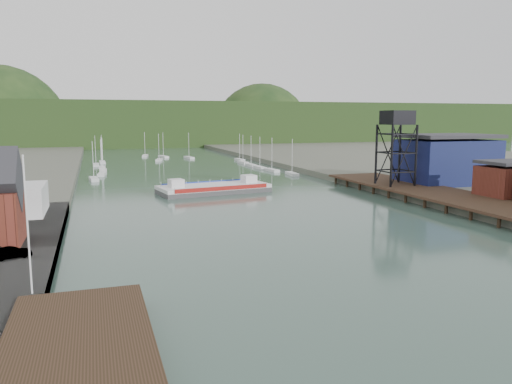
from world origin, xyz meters
TOP-DOWN VIEW (x-y plane):
  - ground at (0.00, 0.00)m, footprint 600.00×600.00m
  - west_stage at (-29.00, 0.00)m, footprint 10.00×18.00m
  - east_pier at (37.00, 45.00)m, footprint 14.00×70.00m
  - flagpole at (-33.00, 10.00)m, footprint 0.16×0.16m
  - lift_tower at (35.00, 58.00)m, footprint 6.50×6.50m
  - blue_shed at (50.00, 60.00)m, footprint 20.50×14.50m
  - marina_sailboats at (0.08, 138.46)m, footprint 57.71×92.65m
  - distant_hills at (-3.98, 301.35)m, footprint 500.00×120.00m
  - chain_ferry at (-2.02, 72.83)m, footprint 25.64×13.54m
  - car_west_b at (-36.21, 22.45)m, footprint 4.04×2.43m

SIDE VIEW (x-z plane):
  - ground at x=0.00m, z-range 0.00..0.00m
  - marina_sailboats at x=0.08m, z-range -0.10..0.80m
  - west_stage at x=-29.00m, z-range 0.00..1.80m
  - chain_ferry at x=-2.02m, z-range -0.75..2.76m
  - east_pier at x=37.00m, z-range 0.67..3.12m
  - car_west_b at x=-36.21m, z-range 1.60..2.86m
  - blue_shed at x=50.00m, z-range 1.41..12.71m
  - flagpole at x=-33.00m, z-range 1.60..13.60m
  - distant_hills at x=-3.98m, z-range -29.62..50.38m
  - lift_tower at x=35.00m, z-range 7.65..23.65m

